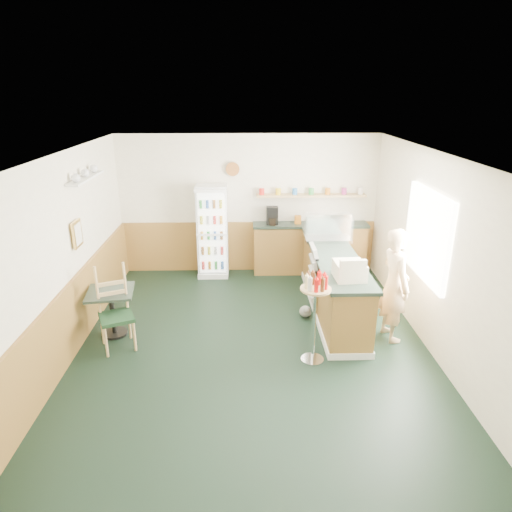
{
  "coord_description": "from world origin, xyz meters",
  "views": [
    {
      "loc": [
        -0.09,
        -5.71,
        3.47
      ],
      "look_at": [
        0.08,
        0.6,
        1.16
      ],
      "focal_mm": 32.0,
      "sensor_mm": 36.0,
      "label": 1
    }
  ],
  "objects_px": {
    "cash_register": "(349,271)",
    "shopkeeper": "(395,285)",
    "drinks_fridge": "(212,231)",
    "display_case": "(328,228)",
    "cafe_table": "(112,304)",
    "cafe_chair": "(117,305)",
    "condiment_stand": "(315,304)"
  },
  "relations": [
    {
      "from": "cash_register",
      "to": "shopkeeper",
      "type": "xyz_separation_m",
      "value": [
        0.7,
        0.14,
        -0.29
      ]
    },
    {
      "from": "drinks_fridge",
      "to": "display_case",
      "type": "bearing_deg",
      "value": -25.64
    },
    {
      "from": "cafe_table",
      "to": "cafe_chair",
      "type": "bearing_deg",
      "value": -58.75
    },
    {
      "from": "drinks_fridge",
      "to": "cafe_chair",
      "type": "xyz_separation_m",
      "value": [
        -1.18,
        -2.62,
        -0.26
      ]
    },
    {
      "from": "display_case",
      "to": "cafe_chair",
      "type": "distance_m",
      "value": 3.68
    },
    {
      "from": "cash_register",
      "to": "cafe_chair",
      "type": "height_order",
      "value": "cash_register"
    },
    {
      "from": "display_case",
      "to": "cafe_table",
      "type": "xyz_separation_m",
      "value": [
        -3.4,
        -1.37,
        -0.73
      ]
    },
    {
      "from": "shopkeeper",
      "to": "condiment_stand",
      "type": "relative_size",
      "value": 1.34
    },
    {
      "from": "display_case",
      "to": "cash_register",
      "type": "height_order",
      "value": "display_case"
    },
    {
      "from": "cafe_table",
      "to": "shopkeeper",
      "type": "bearing_deg",
      "value": -2.52
    },
    {
      "from": "condiment_stand",
      "to": "cafe_chair",
      "type": "relative_size",
      "value": 1.04
    },
    {
      "from": "cafe_table",
      "to": "cafe_chair",
      "type": "distance_m",
      "value": 0.34
    },
    {
      "from": "cash_register",
      "to": "drinks_fridge",
      "type": "bearing_deg",
      "value": 124.53
    },
    {
      "from": "shopkeeper",
      "to": "drinks_fridge",
      "type": "bearing_deg",
      "value": 37.41
    },
    {
      "from": "display_case",
      "to": "condiment_stand",
      "type": "relative_size",
      "value": 0.63
    },
    {
      "from": "cash_register",
      "to": "cafe_table",
      "type": "relative_size",
      "value": 0.57
    },
    {
      "from": "drinks_fridge",
      "to": "cafe_chair",
      "type": "bearing_deg",
      "value": -114.24
    },
    {
      "from": "cafe_table",
      "to": "cash_register",
      "type": "bearing_deg",
      "value": -5.32
    },
    {
      "from": "cafe_table",
      "to": "cafe_chair",
      "type": "height_order",
      "value": "cafe_chair"
    },
    {
      "from": "shopkeeper",
      "to": "cafe_table",
      "type": "xyz_separation_m",
      "value": [
        -4.1,
        0.18,
        -0.34
      ]
    },
    {
      "from": "display_case",
      "to": "cash_register",
      "type": "relative_size",
      "value": 1.87
    },
    {
      "from": "display_case",
      "to": "cafe_chair",
      "type": "bearing_deg",
      "value": -153.16
    },
    {
      "from": "condiment_stand",
      "to": "cafe_table",
      "type": "distance_m",
      "value": 2.99
    },
    {
      "from": "drinks_fridge",
      "to": "cafe_table",
      "type": "relative_size",
      "value": 2.43
    },
    {
      "from": "display_case",
      "to": "condiment_stand",
      "type": "xyz_separation_m",
      "value": [
        -0.53,
        -2.14,
        -0.38
      ]
    },
    {
      "from": "cash_register",
      "to": "shopkeeper",
      "type": "relative_size",
      "value": 0.25
    },
    {
      "from": "cafe_table",
      "to": "cafe_chair",
      "type": "xyz_separation_m",
      "value": [
        0.16,
        -0.27,
        0.12
      ]
    },
    {
      "from": "drinks_fridge",
      "to": "shopkeeper",
      "type": "height_order",
      "value": "drinks_fridge"
    },
    {
      "from": "drinks_fridge",
      "to": "cafe_chair",
      "type": "relative_size",
      "value": 1.49
    },
    {
      "from": "drinks_fridge",
      "to": "cafe_table",
      "type": "height_order",
      "value": "drinks_fridge"
    },
    {
      "from": "shopkeeper",
      "to": "condiment_stand",
      "type": "height_order",
      "value": "shopkeeper"
    },
    {
      "from": "cafe_chair",
      "to": "cash_register",
      "type": "bearing_deg",
      "value": -23.97
    }
  ]
}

